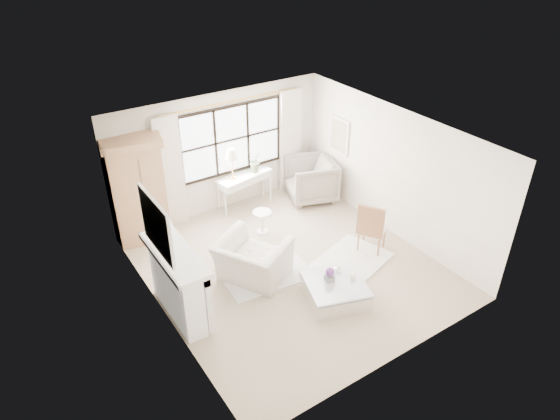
{
  "coord_description": "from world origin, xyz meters",
  "views": [
    {
      "loc": [
        -4.37,
        -6.24,
        5.91
      ],
      "look_at": [
        -0.11,
        0.2,
        1.22
      ],
      "focal_mm": 32.0,
      "sensor_mm": 36.0,
      "label": 1
    }
  ],
  "objects_px": {
    "coffee_table": "(335,291)",
    "armoire": "(138,190)",
    "console_table": "(245,190)",
    "club_armchair": "(253,260)"
  },
  "relations": [
    {
      "from": "armoire",
      "to": "coffee_table",
      "type": "relative_size",
      "value": 1.78
    },
    {
      "from": "console_table",
      "to": "coffee_table",
      "type": "bearing_deg",
      "value": -105.64
    },
    {
      "from": "coffee_table",
      "to": "armoire",
      "type": "bearing_deg",
      "value": 137.53
    },
    {
      "from": "armoire",
      "to": "coffee_table",
      "type": "bearing_deg",
      "value": -47.93
    },
    {
      "from": "club_armchair",
      "to": "coffee_table",
      "type": "height_order",
      "value": "club_armchair"
    },
    {
      "from": "armoire",
      "to": "console_table",
      "type": "xyz_separation_m",
      "value": [
        2.4,
        0.01,
        -0.74
      ]
    },
    {
      "from": "armoire",
      "to": "coffee_table",
      "type": "height_order",
      "value": "armoire"
    },
    {
      "from": "console_table",
      "to": "club_armchair",
      "type": "height_order",
      "value": "console_table"
    },
    {
      "from": "armoire",
      "to": "console_table",
      "type": "relative_size",
      "value": 1.65
    },
    {
      "from": "armoire",
      "to": "console_table",
      "type": "bearing_deg",
      "value": 12.68
    }
  ]
}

